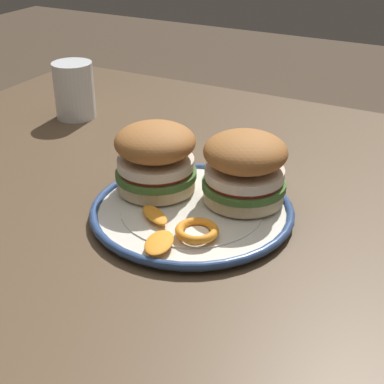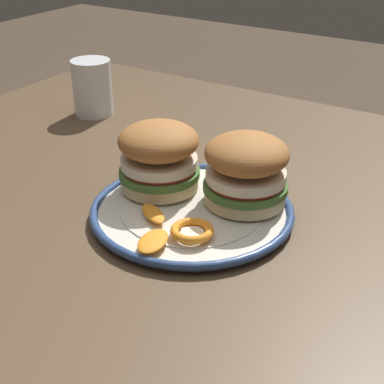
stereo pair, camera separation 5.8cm
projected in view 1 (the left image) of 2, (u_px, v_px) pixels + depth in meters
The scene contains 8 objects.
dining_table at pixel (221, 257), 0.88m from camera, with size 1.36×1.04×0.70m.
dinner_plate at pixel (192, 211), 0.82m from camera, with size 0.29×0.29×0.02m.
sandwich_half_left at pixel (156, 157), 0.84m from camera, with size 0.14×0.14×0.10m.
sandwich_half_right at pixel (245, 167), 0.81m from camera, with size 0.14×0.14×0.10m.
orange_peel_curled at pixel (197, 231), 0.75m from camera, with size 0.07×0.07×0.01m.
orange_peel_strip_long at pixel (155, 215), 0.79m from camera, with size 0.06×0.05×0.01m.
orange_peel_strip_short at pixel (159, 243), 0.73m from camera, with size 0.05×0.07×0.01m.
drinking_glass at pixel (75, 94), 1.16m from camera, with size 0.08×0.08×0.11m.
Camera 1 is at (-0.30, 0.66, 1.12)m, focal length 54.32 mm.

